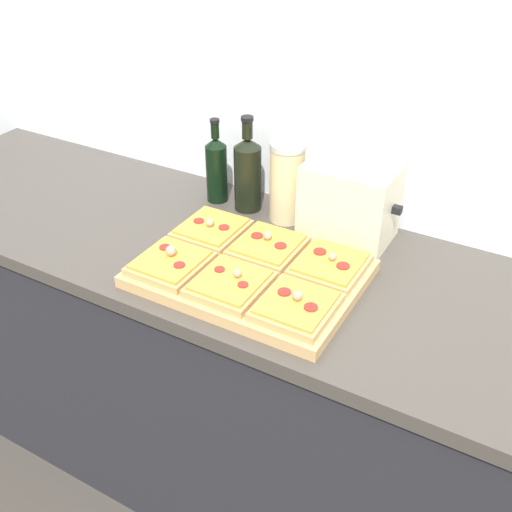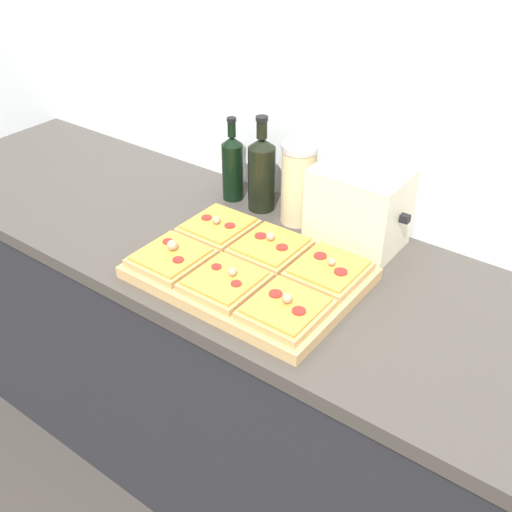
{
  "view_description": "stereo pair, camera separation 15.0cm",
  "coord_description": "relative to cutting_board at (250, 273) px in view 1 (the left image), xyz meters",
  "views": [
    {
      "loc": [
        0.6,
        -0.84,
        1.82
      ],
      "look_at": [
        -0.01,
        0.25,
        0.99
      ],
      "focal_mm": 42.0,
      "sensor_mm": 36.0,
      "label": 1
    },
    {
      "loc": [
        0.73,
        -0.75,
        1.82
      ],
      "look_at": [
        -0.01,
        0.25,
        0.99
      ],
      "focal_mm": 42.0,
      "sensor_mm": 36.0,
      "label": 2
    }
  ],
  "objects": [
    {
      "name": "pizza_slice_front_center",
      "position": [
        0.0,
        -0.09,
        0.03
      ],
      "size": [
        0.16,
        0.18,
        0.05
      ],
      "color": "tan",
      "rests_on": "cutting_board"
    },
    {
      "name": "pizza_slice_back_left",
      "position": [
        -0.17,
        0.09,
        0.03
      ],
      "size": [
        0.16,
        0.18,
        0.05
      ],
      "color": "tan",
      "rests_on": "cutting_board"
    },
    {
      "name": "olive_oil_bottle",
      "position": [
        -0.3,
        0.31,
        0.09
      ],
      "size": [
        0.06,
        0.06,
        0.26
      ],
      "color": "black",
      "rests_on": "kitchen_counter"
    },
    {
      "name": "wall_back",
      "position": [
        0.01,
        0.45,
        0.3
      ],
      "size": [
        6.0,
        0.06,
        2.5
      ],
      "color": "silver",
      "rests_on": "ground_plane"
    },
    {
      "name": "grain_jar_tall",
      "position": [
        -0.06,
        0.31,
        0.1
      ],
      "size": [
        0.1,
        0.1,
        0.24
      ],
      "color": "beige",
      "rests_on": "kitchen_counter"
    },
    {
      "name": "wine_bottle",
      "position": [
        -0.19,
        0.31,
        0.1
      ],
      "size": [
        0.08,
        0.08,
        0.29
      ],
      "color": "black",
      "rests_on": "kitchen_counter"
    },
    {
      "name": "cutting_board",
      "position": [
        0.0,
        0.0,
        0.0
      ],
      "size": [
        0.54,
        0.39,
        0.03
      ],
      "primitive_type": "cube",
      "color": "tan",
      "rests_on": "kitchen_counter"
    },
    {
      "name": "pizza_slice_front_left",
      "position": [
        -0.17,
        -0.09,
        0.03
      ],
      "size": [
        0.16,
        0.18,
        0.06
      ],
      "color": "tan",
      "rests_on": "cutting_board"
    },
    {
      "name": "pizza_slice_back_center",
      "position": [
        -0.0,
        0.09,
        0.03
      ],
      "size": [
        0.16,
        0.18,
        0.05
      ],
      "color": "tan",
      "rests_on": "cutting_board"
    },
    {
      "name": "pizza_slice_front_right",
      "position": [
        0.17,
        -0.09,
        0.03
      ],
      "size": [
        0.16,
        0.18,
        0.05
      ],
      "color": "tan",
      "rests_on": "cutting_board"
    },
    {
      "name": "kitchen_counter",
      "position": [
        0.01,
        0.1,
        -0.48
      ],
      "size": [
        2.63,
        0.67,
        0.94
      ],
      "color": "#232328",
      "rests_on": "ground_plane"
    },
    {
      "name": "toaster_oven",
      "position": [
        0.13,
        0.31,
        0.09
      ],
      "size": [
        0.26,
        0.18,
        0.22
      ],
      "color": "beige",
      "rests_on": "kitchen_counter"
    },
    {
      "name": "pizza_slice_back_right",
      "position": [
        0.17,
        0.09,
        0.03
      ],
      "size": [
        0.16,
        0.18,
        0.05
      ],
      "color": "tan",
      "rests_on": "cutting_board"
    }
  ]
}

